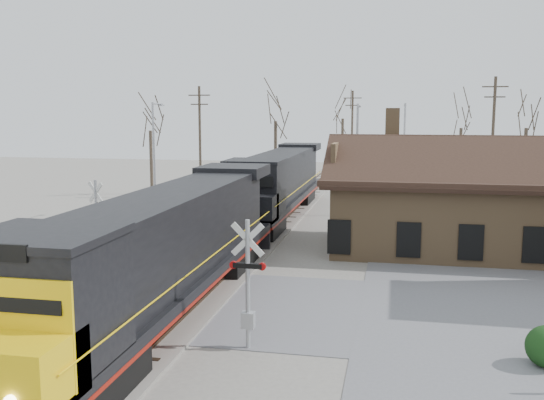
{
  "coord_description": "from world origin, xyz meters",
  "views": [
    {
      "loc": [
        8.24,
        -22.65,
        7.68
      ],
      "look_at": [
        1.76,
        9.0,
        2.97
      ],
      "focal_mm": 40.0,
      "sensor_mm": 36.0,
      "label": 1
    }
  ],
  "objects": [
    {
      "name": "tree_c",
      "position": [
        1.93,
        50.06,
        8.01
      ],
      "size": [
        4.59,
        4.59,
        11.25
      ],
      "color": "#382D23",
      "rests_on": "ground"
    },
    {
      "name": "streetlight_a",
      "position": [
        -8.81,
        18.45,
        4.71
      ],
      "size": [
        0.25,
        2.04,
        8.36
      ],
      "color": "#A5A8AD",
      "rests_on": "ground"
    },
    {
      "name": "streetlight_c",
      "position": [
        8.99,
        36.75,
        4.79
      ],
      "size": [
        0.25,
        2.04,
        8.52
      ],
      "color": "#A5A8AD",
      "rests_on": "ground"
    },
    {
      "name": "track_siding",
      "position": [
        -4.5,
        15.0,
        0.07
      ],
      "size": [
        3.4,
        90.0,
        0.24
      ],
      "color": "gray",
      "rests_on": "ground"
    },
    {
      "name": "tree_e",
      "position": [
        19.68,
        35.59,
        7.26
      ],
      "size": [
        4.16,
        4.16,
        10.2
      ],
      "color": "#382D23",
      "rests_on": "ground"
    },
    {
      "name": "streetlight_b",
      "position": [
        5.43,
        22.5,
        4.66
      ],
      "size": [
        0.25,
        2.04,
        8.27
      ],
      "color": "#A5A8AD",
      "rests_on": "ground"
    },
    {
      "name": "locomotive_lead",
      "position": [
        0.0,
        -2.48,
        2.58
      ],
      "size": [
        3.3,
        22.1,
        4.91
      ],
      "color": "black",
      "rests_on": "ground"
    },
    {
      "name": "crossbuck_near",
      "position": [
        3.68,
        -4.26,
        1.99
      ],
      "size": [
        1.22,
        0.32,
        4.28
      ],
      "rotation": [
        0.0,
        0.0,
        -0.04
      ],
      "color": "#A5A8AD",
      "rests_on": "ground"
    },
    {
      "name": "track_main",
      "position": [
        0.0,
        15.0,
        0.07
      ],
      "size": [
        3.4,
        90.0,
        0.24
      ],
      "color": "gray",
      "rests_on": "ground"
    },
    {
      "name": "utility_pole_c",
      "position": [
        15.78,
        28.41,
        5.45
      ],
      "size": [
        2.0,
        0.24,
        10.44
      ],
      "color": "#382D23",
      "rests_on": "ground"
    },
    {
      "name": "tree_b",
      "position": [
        -3.37,
        35.8,
        7.88
      ],
      "size": [
        4.52,
        4.52,
        11.07
      ],
      "color": "#382D23",
      "rests_on": "ground"
    },
    {
      "name": "ground",
      "position": [
        0.0,
        0.0,
        0.0
      ],
      "size": [
        140.0,
        140.0,
        0.0
      ],
      "primitive_type": "plane",
      "color": "gray",
      "rests_on": "ground"
    },
    {
      "name": "tree_d",
      "position": [
        14.77,
        42.89,
        7.0
      ],
      "size": [
        4.02,
        4.02,
        9.84
      ],
      "color": "#382D23",
      "rests_on": "ground"
    },
    {
      "name": "tree_a",
      "position": [
        -14.22,
        30.58,
        6.91
      ],
      "size": [
        3.97,
        3.97,
        9.72
      ],
      "color": "#382D23",
      "rests_on": "ground"
    },
    {
      "name": "utility_pole_b",
      "position": [
        3.38,
        45.67,
        5.22
      ],
      "size": [
        2.0,
        0.24,
        9.99
      ],
      "color": "#382D23",
      "rests_on": "ground"
    },
    {
      "name": "locomotive_trailing",
      "position": [
        0.0,
        19.89,
        2.58
      ],
      "size": [
        3.3,
        22.1,
        4.65
      ],
      "color": "black",
      "rests_on": "ground"
    },
    {
      "name": "depot",
      "position": [
        11.99,
        12.0,
        2.41
      ],
      "size": [
        15.2,
        9.31,
        7.9
      ],
      "color": "#92704B",
      "rests_on": "ground"
    },
    {
      "name": "road",
      "position": [
        0.0,
        0.0,
        0.01
      ],
      "size": [
        60.0,
        9.0,
        0.03
      ],
      "primitive_type": "cube",
      "color": "slate",
      "rests_on": "ground"
    },
    {
      "name": "utility_pole_a",
      "position": [
        -9.05,
        29.53,
        5.2
      ],
      "size": [
        2.0,
        0.24,
        9.94
      ],
      "color": "#382D23",
      "rests_on": "ground"
    },
    {
      "name": "crossbuck_far",
      "position": [
        -6.56,
        5.23,
        2.0
      ],
      "size": [
        1.14,
        0.58,
        4.29
      ],
      "rotation": [
        0.0,
        0.0,
        2.71
      ],
      "color": "#A5A8AD",
      "rests_on": "ground"
    }
  ]
}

